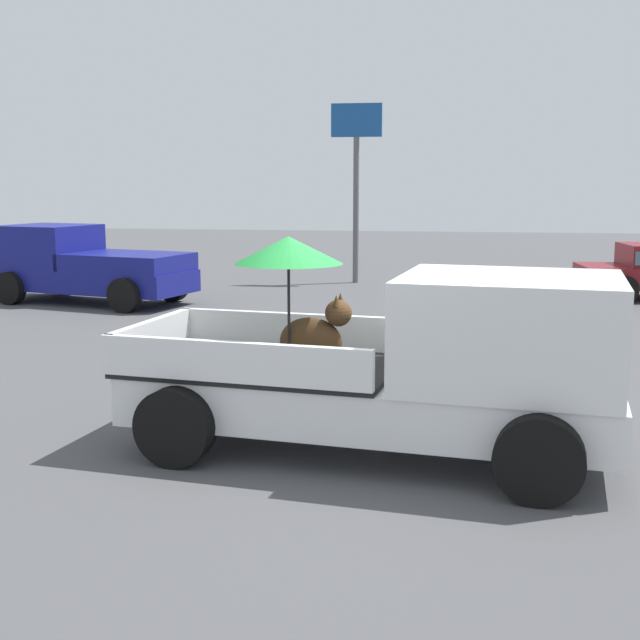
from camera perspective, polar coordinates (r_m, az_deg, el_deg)
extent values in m
plane|color=#4C4C4F|center=(8.83, 3.39, -9.00)|extent=(80.00, 80.00, 0.00)
cylinder|color=black|center=(9.45, 15.23, -5.54)|extent=(0.83, 0.37, 0.80)
cylinder|color=black|center=(7.57, 14.86, -9.28)|extent=(0.83, 0.37, 0.80)
cylinder|color=black|center=(10.12, -5.03, -4.25)|extent=(0.83, 0.37, 0.80)
cylinder|color=black|center=(8.40, -9.96, -7.25)|extent=(0.83, 0.37, 0.80)
cube|color=white|center=(8.67, 3.43, -5.42)|extent=(5.18, 2.39, 0.50)
cube|color=white|center=(8.30, 12.93, -0.72)|extent=(2.31, 2.10, 1.08)
cube|color=#4C606B|center=(8.27, 19.91, 0.32)|extent=(0.27, 1.71, 0.64)
cube|color=black|center=(8.92, -3.78, -3.14)|extent=(3.00, 2.16, 0.06)
cube|color=white|center=(9.73, -1.92, -0.69)|extent=(2.79, 0.43, 0.40)
cube|color=white|center=(8.04, -6.06, -2.90)|extent=(2.79, 0.43, 0.40)
cube|color=white|center=(9.42, -11.52, -1.21)|extent=(0.32, 1.84, 0.40)
ellipsoid|color=#472D19|center=(8.68, -0.64, -1.52)|extent=(0.71, 0.40, 0.52)
sphere|color=#472D19|center=(8.55, 1.28, 0.48)|extent=(0.31, 0.31, 0.28)
cone|color=#472D19|center=(8.60, 1.42, 1.48)|extent=(0.10, 0.10, 0.12)
cone|color=#472D19|center=(8.45, 1.14, 1.34)|extent=(0.10, 0.10, 0.12)
cylinder|color=black|center=(8.57, -2.16, 0.40)|extent=(0.03, 0.03, 1.13)
cone|color=#19722D|center=(8.49, -2.19, 4.84)|extent=(1.25, 1.25, 0.28)
cylinder|color=black|center=(20.45, -20.59, 2.07)|extent=(0.80, 0.43, 0.76)
cylinder|color=black|center=(21.86, -17.18, 2.69)|extent=(0.80, 0.43, 0.76)
cylinder|color=black|center=(18.41, -13.33, 1.67)|extent=(0.80, 0.43, 0.76)
cylinder|color=black|center=(19.96, -10.11, 2.36)|extent=(0.80, 0.43, 0.76)
cube|color=navy|center=(20.10, -15.44, 2.71)|extent=(5.09, 2.86, 0.50)
cube|color=navy|center=(20.80, -18.14, 4.87)|extent=(2.26, 2.19, 1.00)
cube|color=navy|center=(19.45, -13.18, 3.92)|extent=(3.04, 2.37, 0.40)
cylinder|color=black|center=(22.24, 18.97, 2.58)|extent=(0.68, 0.28, 0.66)
cylinder|color=black|center=(20.56, 20.21, 1.99)|extent=(0.68, 0.28, 0.66)
cylinder|color=#59595B|center=(23.28, 2.49, 7.53)|extent=(0.16, 0.16, 4.03)
cube|color=#194C8C|center=(23.33, 2.54, 13.60)|extent=(1.40, 0.12, 0.90)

